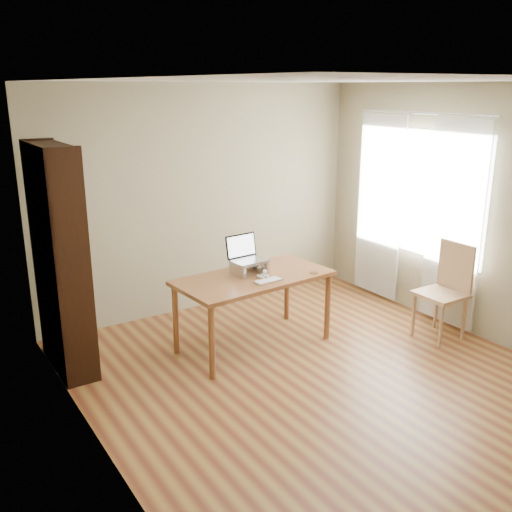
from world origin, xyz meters
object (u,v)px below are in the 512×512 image
Objects in this scene: desk at (254,284)px; laptop at (246,254)px; cat at (249,267)px; bookshelf at (61,260)px; keyboard at (268,281)px; chair at (446,287)px.

desk is 4.35× the size of laptop.
cat reaches higher than desk.
bookshelf is 1.92m from keyboard.
laptop reaches higher than desk.
bookshelf reaches higher than cat.
laptop reaches higher than cat.
chair is (1.82, -1.03, -0.40)m from laptop.
bookshelf is at bearing 150.15° from cat.
desk is at bearing 153.94° from chair.
desk is 0.24m from keyboard.
bookshelf reaches higher than laptop.
bookshelf is 3.85m from chair.
laptop is at bearing -14.36° from bookshelf.
desk is 2.03m from chair.
laptop reaches higher than keyboard.
chair is at bearing -43.47° from cat.
desk is 3.38× the size of cat.
bookshelf is 7.25× the size of keyboard.
desk is (1.70, -0.58, -0.39)m from bookshelf.
laptop is at bearing 150.44° from chair.
keyboard reaches higher than desk.
bookshelf reaches higher than desk.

